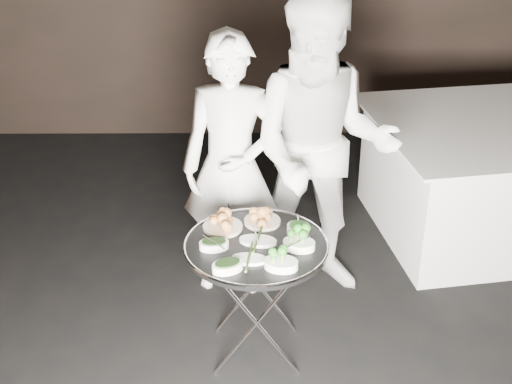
{
  "coord_description": "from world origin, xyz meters",
  "views": [
    {
      "loc": [
        0.2,
        -2.83,
        2.71
      ],
      "look_at": [
        0.22,
        0.49,
        0.95
      ],
      "focal_mm": 50.0,
      "sensor_mm": 36.0,
      "label": 1
    }
  ],
  "objects_px": {
    "tray_stand": "(256,295)",
    "dining_table": "(478,178)",
    "serving_tray": "(256,246)",
    "waiter_right": "(321,150)",
    "waiter_left": "(232,168)"
  },
  "relations": [
    {
      "from": "serving_tray",
      "to": "waiter_right",
      "type": "bearing_deg",
      "value": 59.89
    },
    {
      "from": "waiter_right",
      "to": "waiter_left",
      "type": "bearing_deg",
      "value": -174.97
    },
    {
      "from": "serving_tray",
      "to": "waiter_left",
      "type": "xyz_separation_m",
      "value": [
        -0.14,
        0.69,
        0.12
      ]
    },
    {
      "from": "waiter_right",
      "to": "dining_table",
      "type": "height_order",
      "value": "waiter_right"
    },
    {
      "from": "waiter_right",
      "to": "dining_table",
      "type": "relative_size",
      "value": 1.29
    },
    {
      "from": "serving_tray",
      "to": "dining_table",
      "type": "distance_m",
      "value": 2.09
    },
    {
      "from": "waiter_left",
      "to": "waiter_right",
      "type": "relative_size",
      "value": 0.87
    },
    {
      "from": "waiter_left",
      "to": "waiter_right",
      "type": "bearing_deg",
      "value": 4.52
    },
    {
      "from": "tray_stand",
      "to": "waiter_left",
      "type": "xyz_separation_m",
      "value": [
        -0.14,
        0.69,
        0.44
      ]
    },
    {
      "from": "tray_stand",
      "to": "dining_table",
      "type": "distance_m",
      "value": 2.08
    },
    {
      "from": "tray_stand",
      "to": "dining_table",
      "type": "height_order",
      "value": "dining_table"
    },
    {
      "from": "waiter_left",
      "to": "dining_table",
      "type": "distance_m",
      "value": 1.89
    },
    {
      "from": "serving_tray",
      "to": "waiter_left",
      "type": "bearing_deg",
      "value": 101.7
    },
    {
      "from": "waiter_left",
      "to": "tray_stand",
      "type": "bearing_deg",
      "value": -72.52
    },
    {
      "from": "serving_tray",
      "to": "waiter_right",
      "type": "xyz_separation_m",
      "value": [
        0.39,
        0.68,
        0.24
      ]
    }
  ]
}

